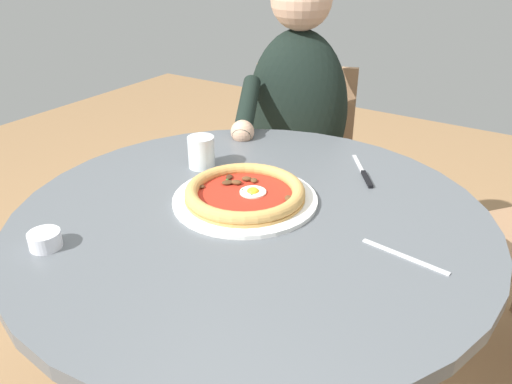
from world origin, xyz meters
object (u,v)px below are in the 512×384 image
at_px(ramekin_capers, 45,239).
at_px(diner_person, 294,165).
at_px(steak_knife, 365,175).
at_px(cafe_chair_diner, 300,154).
at_px(fork_utensil, 404,256).
at_px(dining_table, 252,258).
at_px(pizza_on_plate, 245,194).
at_px(water_glass, 201,154).

distance_m(ramekin_capers, diner_person, 1.04).
distance_m(steak_knife, ramekin_capers, 0.75).
bearing_deg(cafe_chair_diner, fork_utensil, -141.12).
distance_m(dining_table, pizza_on_plate, 0.15).
bearing_deg(ramekin_capers, diner_person, 0.26).
relative_size(diner_person, cafe_chair_diner, 1.44).
relative_size(water_glass, ramekin_capers, 1.32).
distance_m(dining_table, cafe_chair_diner, 0.88).
bearing_deg(pizza_on_plate, fork_utensil, -93.16).
relative_size(fork_utensil, cafe_chair_diner, 0.21).
bearing_deg(water_glass, cafe_chair_diner, 6.09).
distance_m(steak_knife, cafe_chair_diner, 0.72).
xyz_separation_m(dining_table, ramekin_capers, (-0.33, 0.26, 0.14)).
bearing_deg(diner_person, dining_table, -158.98).
xyz_separation_m(pizza_on_plate, water_glass, (0.09, 0.20, 0.02)).
bearing_deg(cafe_chair_diner, steak_knife, -138.64).
height_order(dining_table, steak_knife, steak_knife).
distance_m(steak_knife, fork_utensil, 0.35).
distance_m(pizza_on_plate, ramekin_capers, 0.42).
bearing_deg(ramekin_capers, cafe_chair_diner, 2.68).
relative_size(pizza_on_plate, ramekin_capers, 5.29).
height_order(pizza_on_plate, water_glass, water_glass).
height_order(water_glass, ramekin_capers, water_glass).
relative_size(steak_knife, fork_utensil, 0.97).
bearing_deg(pizza_on_plate, dining_table, -131.08).
height_order(water_glass, fork_utensil, water_glass).
distance_m(water_glass, fork_utensil, 0.59).
height_order(pizza_on_plate, cafe_chair_diner, cafe_chair_diner).
relative_size(dining_table, cafe_chair_diner, 1.25).
height_order(steak_knife, ramekin_capers, ramekin_capers).
relative_size(pizza_on_plate, diner_person, 0.27).
distance_m(water_glass, ramekin_capers, 0.46).
xyz_separation_m(steak_knife, cafe_chair_diner, (0.51, 0.45, -0.23)).
height_order(water_glass, cafe_chair_diner, cafe_chair_diner).
xyz_separation_m(steak_knife, fork_utensil, (-0.29, -0.20, -0.00)).
height_order(water_glass, steak_knife, water_glass).
xyz_separation_m(pizza_on_plate, ramekin_capers, (-0.36, 0.22, 0.00)).
distance_m(pizza_on_plate, cafe_chair_diner, 0.86).
distance_m(water_glass, cafe_chair_diner, 0.74).
bearing_deg(cafe_chair_diner, pizza_on_plate, -160.78).
xyz_separation_m(pizza_on_plate, cafe_chair_diner, (0.78, 0.27, -0.24)).
distance_m(steak_knife, diner_person, 0.59).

